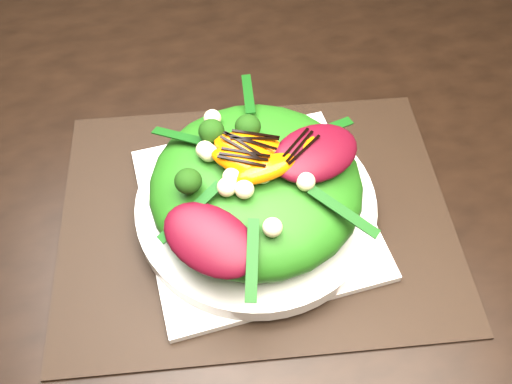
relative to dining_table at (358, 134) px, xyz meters
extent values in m
cube|color=brown|center=(0.00, 0.00, -0.73)|extent=(4.00, 4.00, 0.01)
cube|color=black|center=(0.00, 0.00, 0.00)|extent=(1.60, 0.90, 0.75)
cube|color=black|center=(-0.17, -0.11, 0.02)|extent=(0.50, 0.40, 0.00)
cube|color=white|center=(-0.17, -0.11, 0.03)|extent=(0.26, 0.26, 0.01)
cylinder|color=silver|center=(-0.17, -0.11, 0.04)|extent=(0.34, 0.34, 0.02)
ellipsoid|color=#235F11|center=(-0.17, -0.11, 0.08)|extent=(0.27, 0.27, 0.08)
ellipsoid|color=#410611|center=(-0.11, -0.12, 0.13)|extent=(0.12, 0.10, 0.02)
ellipsoid|color=#E25703|center=(-0.17, -0.09, 0.13)|extent=(0.07, 0.03, 0.02)
sphere|color=#0B3409|center=(-0.23, -0.08, 0.13)|extent=(0.05, 0.05, 0.04)
sphere|color=beige|center=(-0.15, -0.15, 0.13)|extent=(0.02, 0.02, 0.02)
cube|color=black|center=(-0.17, -0.09, 0.14)|extent=(0.05, 0.01, 0.00)
camera|label=1|loc=(-0.25, -0.45, 0.56)|focal=38.00mm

